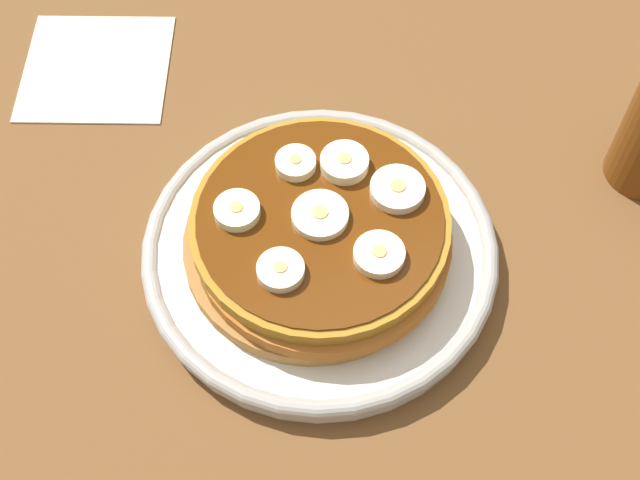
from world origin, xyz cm
name	(u,v)px	position (x,y,z in cm)	size (l,w,h in cm)	color
ground_plane	(320,271)	(0.00, 0.00, -1.50)	(140.00, 140.00, 3.00)	brown
plate	(320,251)	(0.00, 0.00, 1.08)	(23.10, 23.10, 2.01)	silver
pancake_stack	(321,236)	(0.03, 0.23, 3.34)	(17.29, 16.91, 3.38)	#A17038
banana_slice_0	(323,209)	(-0.38, -0.39, 5.25)	(3.52, 3.52, 0.78)	#F4E7BB
banana_slice_1	(281,270)	(3.57, 2.77, 5.29)	(2.84, 2.84, 0.87)	#F5E7C1
banana_slice_2	(400,194)	(-5.16, 0.38, 5.30)	(3.45, 3.45, 0.88)	#F5E6C5
banana_slice_3	(379,255)	(-2.21, 3.91, 5.30)	(3.09, 3.09, 0.88)	#FCE8B8
banana_slice_4	(289,166)	(0.45, -4.21, 5.31)	(2.61, 2.61, 0.91)	#FCEAB2
banana_slice_5	(344,163)	(-2.86, -3.05, 5.38)	(3.09, 3.09, 1.05)	#FDF1C1
banana_slice_6	(237,211)	(4.60, -2.13, 5.32)	(2.85, 2.85, 0.92)	#EDF3BD
napkin	(96,67)	(9.67, -22.16, 0.15)	(11.00, 11.00, 0.30)	beige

